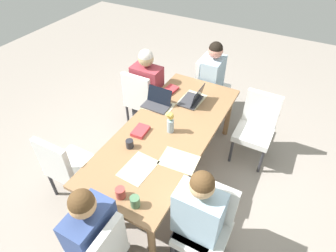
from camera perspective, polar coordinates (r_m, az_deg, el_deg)
ground_plane at (r=3.60m, az=-0.00°, el=-9.31°), size 10.00×10.00×0.00m
dining_table at (r=3.12m, az=-0.00°, el=-1.66°), size 2.23×0.94×0.72m
chair_head_right_left_near at (r=4.28m, az=8.20°, el=8.48°), size 0.44×0.44×0.90m
person_head_right_left_near at (r=4.19m, az=8.88°, el=8.13°), size 0.40×0.36×1.19m
person_head_left_left_mid at (r=2.57m, az=-14.52°, el=-21.89°), size 0.40×0.36×1.19m
chair_far_left_far at (r=3.96m, az=-5.40°, el=5.83°), size 0.44×0.44×0.90m
person_far_left_far at (r=3.97m, az=-4.11°, el=6.47°), size 0.36×0.40×1.19m
chair_near_right_near at (r=2.64m, az=7.81°, el=-18.72°), size 0.44×0.44×0.90m
person_near_right_near at (r=2.59m, az=5.91°, el=-19.20°), size 0.36×0.40×1.19m
chair_far_right_mid at (r=3.20m, az=-20.01°, el=-7.43°), size 0.44×0.44×0.90m
chair_near_right_far at (r=3.64m, az=17.52°, el=0.22°), size 0.44×0.44×0.90m
flower_vase at (r=2.96m, az=0.47°, el=0.95°), size 0.08×0.08×0.27m
placemat_head_right_left_near at (r=3.53m, az=4.92°, el=5.36°), size 0.37×0.28×0.00m
placemat_head_left_left_mid at (r=2.70m, az=-6.07°, el=-8.53°), size 0.38×0.28×0.00m
placemat_far_left_far at (r=3.41m, az=-2.02°, el=4.13°), size 0.28×0.37×0.00m
placemat_near_right_near at (r=2.76m, az=2.24°, el=-6.97°), size 0.29×0.38×0.00m
laptop_far_left_far at (r=3.39m, az=-2.19°, el=4.78°), size 0.22×0.32×0.21m
laptop_head_right_left_near at (r=3.46m, az=5.08°, el=5.45°), size 0.32×0.22×0.21m
coffee_mug_near_left at (r=2.49m, az=-9.63°, el=-13.21°), size 0.09×0.09×0.10m
coffee_mug_near_right at (r=2.88m, az=-7.79°, el=-3.61°), size 0.08×0.08×0.09m
coffee_mug_centre_left at (r=2.42m, az=-6.71°, el=-15.00°), size 0.08×0.08×0.11m
book_red_cover at (r=3.67m, az=0.53°, el=7.39°), size 0.22×0.16×0.04m
book_blue_cover at (r=3.04m, az=-5.62°, el=-1.01°), size 0.21×0.15×0.04m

